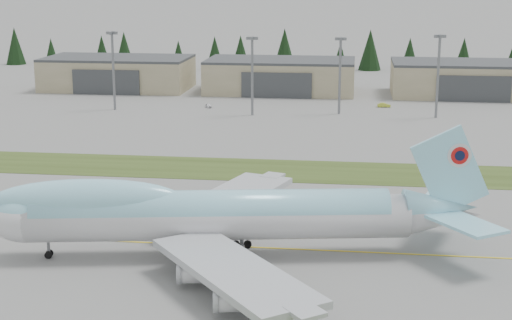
# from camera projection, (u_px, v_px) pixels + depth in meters

# --- Properties ---
(ground) EXTENTS (7000.00, 7000.00, 0.00)m
(ground) POSITION_uv_depth(u_px,v_px,m) (282.00, 249.00, 111.50)
(ground) COLOR slate
(ground) RESTS_ON ground
(grass_strip_far) EXTENTS (400.00, 18.00, 0.08)m
(grass_strip_far) POSITION_uv_depth(u_px,v_px,m) (304.00, 171.00, 154.90)
(grass_strip_far) COLOR #334518
(grass_strip_far) RESTS_ON ground
(taxiway_line_main) EXTENTS (400.00, 0.40, 0.02)m
(taxiway_line_main) POSITION_uv_depth(u_px,v_px,m) (282.00, 249.00, 111.50)
(taxiway_line_main) COLOR yellow
(taxiway_line_main) RESTS_ON ground
(boeing_747_freighter) EXTENTS (69.60, 58.99, 18.25)m
(boeing_747_freighter) POSITION_uv_depth(u_px,v_px,m) (213.00, 214.00, 107.49)
(boeing_747_freighter) COLOR silver
(boeing_747_freighter) RESTS_ON ground
(hangar_left) EXTENTS (48.00, 26.60, 10.80)m
(hangar_left) POSITION_uv_depth(u_px,v_px,m) (118.00, 73.00, 263.54)
(hangar_left) COLOR gray
(hangar_left) RESTS_ON ground
(hangar_center) EXTENTS (48.00, 26.60, 10.80)m
(hangar_center) POSITION_uv_depth(u_px,v_px,m) (281.00, 76.00, 256.68)
(hangar_center) COLOR gray
(hangar_center) RESTS_ON ground
(hangar_right) EXTENTS (48.00, 26.60, 10.80)m
(hangar_right) POSITION_uv_depth(u_px,v_px,m) (468.00, 79.00, 249.21)
(hangar_right) COLOR gray
(hangar_right) RESTS_ON ground
(floodlight_masts) EXTENTS (182.91, 11.15, 24.02)m
(floodlight_masts) POSITION_uv_depth(u_px,v_px,m) (285.00, 57.00, 215.64)
(floodlight_masts) COLOR slate
(floodlight_masts) RESTS_ON ground
(service_vehicle_a) EXTENTS (2.64, 3.43, 1.09)m
(service_vehicle_a) POSITION_uv_depth(u_px,v_px,m) (208.00, 107.00, 228.28)
(service_vehicle_a) COLOR white
(service_vehicle_a) RESTS_ON ground
(service_vehicle_b) EXTENTS (3.89, 1.52, 1.27)m
(service_vehicle_b) POSITION_uv_depth(u_px,v_px,m) (384.00, 107.00, 228.68)
(service_vehicle_b) COLOR #B1BF2F
(service_vehicle_b) RESTS_ON ground
(service_vehicle_c) EXTENTS (2.75, 3.86, 1.04)m
(service_vehicle_c) POSITION_uv_depth(u_px,v_px,m) (506.00, 101.00, 239.63)
(service_vehicle_c) COLOR #ABAAAF
(service_vehicle_c) RESTS_ON ground
(conifer_belt) EXTENTS (278.38, 15.33, 16.65)m
(conifer_belt) POSITION_uv_depth(u_px,v_px,m) (300.00, 52.00, 315.90)
(conifer_belt) COLOR black
(conifer_belt) RESTS_ON ground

